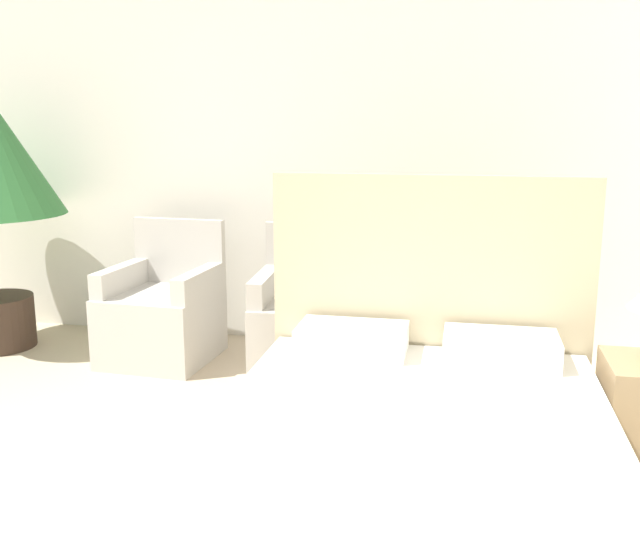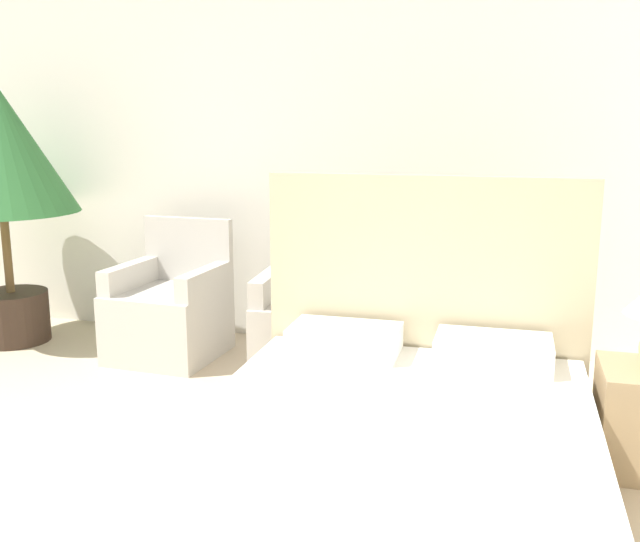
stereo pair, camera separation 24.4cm
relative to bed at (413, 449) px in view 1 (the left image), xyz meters
name	(u,v)px [view 1 (the left image)]	position (x,y,z in m)	size (l,w,h in m)	color
wall_back	(299,141)	(-1.01, 2.23, 1.19)	(10.00, 0.06, 2.90)	silver
bed	(413,449)	(0.00, 0.00, 0.00)	(1.65, 2.03, 1.32)	brown
armchair_near_window_left	(162,317)	(-1.81, 1.59, 0.03)	(0.71, 0.73, 0.92)	#B7B2A8
armchair_near_window_right	(309,325)	(-0.79, 1.59, 0.03)	(0.72, 0.74, 0.92)	#B7B2A8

